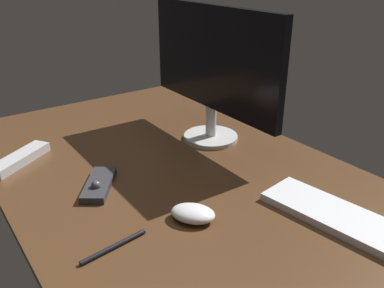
% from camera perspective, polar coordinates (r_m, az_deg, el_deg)
% --- Properties ---
extents(desk, '(1.40, 0.84, 0.02)m').
position_cam_1_polar(desk, '(1.09, -2.64, -4.25)').
color(desk, '#4C301C').
rests_on(desk, ground).
extents(monitor, '(0.56, 0.17, 0.41)m').
position_cam_1_polar(monitor, '(1.20, 2.87, 10.88)').
color(monitor, silver).
rests_on(monitor, desk).
extents(keyboard, '(0.37, 0.16, 0.02)m').
position_cam_1_polar(keyboard, '(0.94, 20.69, -9.94)').
color(keyboard, silver).
rests_on(keyboard, desk).
extents(computer_mouse, '(0.12, 0.11, 0.03)m').
position_cam_1_polar(computer_mouse, '(0.89, 0.14, -9.83)').
color(computer_mouse, silver).
rests_on(computer_mouse, desk).
extents(media_remote, '(0.16, 0.14, 0.03)m').
position_cam_1_polar(media_remote, '(1.03, -13.10, -5.63)').
color(media_remote, '#2D2D33').
rests_on(media_remote, desk).
extents(tv_remote, '(0.15, 0.19, 0.03)m').
position_cam_1_polar(tv_remote, '(1.22, -23.27, -1.94)').
color(tv_remote, '#B7B7BC').
rests_on(tv_remote, desk).
extents(pen, '(0.03, 0.15, 0.01)m').
position_cam_1_polar(pen, '(0.83, -11.01, -14.10)').
color(pen, black).
rests_on(pen, desk).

